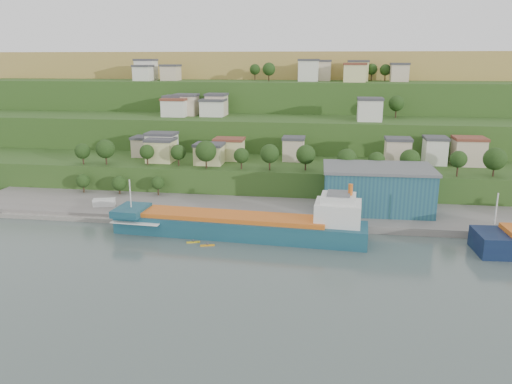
% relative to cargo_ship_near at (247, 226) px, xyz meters
% --- Properties ---
extents(ground, '(500.00, 500.00, 0.00)m').
position_rel_cargo_ship_near_xyz_m(ground, '(1.59, -8.36, -2.68)').
color(ground, '#44524D').
rests_on(ground, ground).
extents(quay, '(220.00, 26.00, 4.00)m').
position_rel_cargo_ship_near_xyz_m(quay, '(21.59, 19.64, -2.68)').
color(quay, slate).
rests_on(quay, ground).
extents(pebble_beach, '(40.00, 18.00, 2.40)m').
position_rel_cargo_ship_near_xyz_m(pebble_beach, '(-53.41, 13.64, -2.68)').
color(pebble_beach, slate).
rests_on(pebble_beach, ground).
extents(hillside, '(360.00, 210.58, 96.00)m').
position_rel_cargo_ship_near_xyz_m(hillside, '(1.57, 160.34, -2.60)').
color(hillside, '#284719').
rests_on(hillside, ground).
extents(cargo_ship_near, '(65.86, 14.18, 16.79)m').
position_rel_cargo_ship_near_xyz_m(cargo_ship_near, '(0.00, 0.00, 0.00)').
color(cargo_ship_near, navy).
rests_on(cargo_ship_near, ground).
extents(warehouse, '(31.49, 19.81, 12.80)m').
position_rel_cargo_ship_near_xyz_m(warehouse, '(34.34, 22.64, 5.75)').
color(warehouse, navy).
rests_on(warehouse, quay).
extents(caravan, '(6.89, 4.37, 2.99)m').
position_rel_cargo_ship_near_xyz_m(caravan, '(-45.60, 14.27, 0.01)').
color(caravan, silver).
rests_on(caravan, pebble_beach).
extents(dinghy, '(4.57, 3.09, 0.86)m').
position_rel_cargo_ship_near_xyz_m(dinghy, '(-39.39, 12.38, -1.05)').
color(dinghy, silver).
rests_on(dinghy, pebble_beach).
extents(kayak_orange, '(3.54, 1.57, 0.88)m').
position_rel_cargo_ship_near_xyz_m(kayak_orange, '(-8.46, -8.20, -2.42)').
color(kayak_orange, orange).
rests_on(kayak_orange, ground).
extents(kayak_yellow, '(3.35, 1.64, 0.84)m').
position_rel_cargo_ship_near_xyz_m(kayak_yellow, '(-12.49, -6.54, -2.43)').
color(kayak_yellow, gold).
rests_on(kayak_yellow, ground).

